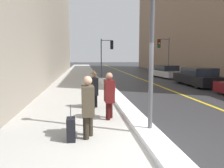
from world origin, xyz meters
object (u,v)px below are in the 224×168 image
object	(u,v)px
parked_car_black	(198,77)
fire_hydrant	(114,89)
pedestrian_trailing	(109,94)
pedestrian_in_fedora	(94,88)
traffic_light_near	(108,50)
rolling_suitcase	(71,130)
lamp_post	(152,19)
parked_car_silver	(166,72)
traffic_light_far	(163,49)
pedestrian_with_shoulder_bag	(88,104)

from	to	relation	value
parked_car_black	fire_hydrant	bearing A→B (deg)	114.80
pedestrian_trailing	pedestrian_in_fedora	size ratio (longest dim) A/B	1.02
traffic_light_near	rolling_suitcase	size ratio (longest dim) A/B	4.16
traffic_light_near	pedestrian_trailing	world-z (taller)	traffic_light_near
pedestrian_in_fedora	rolling_suitcase	size ratio (longest dim) A/B	1.67
rolling_suitcase	pedestrian_in_fedora	bearing A→B (deg)	165.78
lamp_post	parked_car_black	distance (m)	11.76
parked_car_silver	fire_hydrant	bearing A→B (deg)	139.16
pedestrian_in_fedora	parked_car_black	distance (m)	10.06
lamp_post	parked_car_silver	world-z (taller)	lamp_post
pedestrian_trailing	traffic_light_far	bearing A→B (deg)	151.95
parked_car_black	fire_hydrant	world-z (taller)	parked_car_black
pedestrian_with_shoulder_bag	traffic_light_far	bearing A→B (deg)	152.10
lamp_post	pedestrian_trailing	world-z (taller)	lamp_post
lamp_post	parked_car_black	bearing A→B (deg)	54.97
traffic_light_near	parked_car_silver	world-z (taller)	traffic_light_near
pedestrian_in_fedora	parked_car_silver	bearing A→B (deg)	145.85
pedestrian_in_fedora	pedestrian_with_shoulder_bag	bearing A→B (deg)	-7.62
rolling_suitcase	fire_hydrant	world-z (taller)	rolling_suitcase
pedestrian_trailing	rolling_suitcase	bearing A→B (deg)	-34.86
parked_car_black	fire_hydrant	xyz separation A→B (m)	(-6.72, -3.00, -0.29)
lamp_post	pedestrian_trailing	distance (m)	2.89
parked_car_black	parked_car_silver	xyz separation A→B (m)	(0.04, 6.49, -0.04)
pedestrian_trailing	parked_car_silver	world-z (taller)	pedestrian_trailing
traffic_light_near	pedestrian_with_shoulder_bag	xyz separation A→B (m)	(-2.43, -17.01, -1.94)
traffic_light_far	parked_car_silver	bearing A→B (deg)	88.10
pedestrian_trailing	rolling_suitcase	xyz separation A→B (m)	(-1.20, -1.83, -0.59)
lamp_post	rolling_suitcase	xyz separation A→B (m)	(-2.15, -0.25, -2.81)
rolling_suitcase	pedestrian_with_shoulder_bag	bearing A→B (deg)	110.61
pedestrian_trailing	pedestrian_in_fedora	distance (m)	1.74
parked_car_black	rolling_suitcase	size ratio (longest dim) A/B	5.04
traffic_light_near	pedestrian_in_fedora	distance (m)	13.97
traffic_light_far	parked_car_silver	distance (m)	2.72
traffic_light_near	parked_car_silver	bearing A→B (deg)	-11.48
lamp_post	parked_car_silver	xyz separation A→B (m)	(6.64, 15.91, -2.51)
pedestrian_trailing	parked_car_silver	size ratio (longest dim) A/B	0.33
fire_hydrant	pedestrian_with_shoulder_bag	bearing A→B (deg)	-103.74
fire_hydrant	parked_car_silver	bearing A→B (deg)	54.54
traffic_light_far	rolling_suitcase	size ratio (longest dim) A/B	4.37
traffic_light_far	pedestrian_in_fedora	distance (m)	16.22
pedestrian_with_shoulder_bag	rolling_suitcase	xyz separation A→B (m)	(-0.44, -0.18, -0.61)
pedestrian_in_fedora	parked_car_silver	world-z (taller)	pedestrian_in_fedora
pedestrian_with_shoulder_bag	parked_car_black	distance (m)	12.61
traffic_light_far	parked_car_black	size ratio (longest dim) A/B	0.87
traffic_light_far	pedestrian_trailing	distance (m)	17.49
traffic_light_near	fire_hydrant	bearing A→B (deg)	-96.10
pedestrian_with_shoulder_bag	fire_hydrant	size ratio (longest dim) A/B	2.35
pedestrian_with_shoulder_bag	fire_hydrant	xyz separation A→B (m)	(1.58, 6.48, -0.57)
traffic_light_near	pedestrian_in_fedora	world-z (taller)	traffic_light_near
traffic_light_near	parked_car_silver	size ratio (longest dim) A/B	0.81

